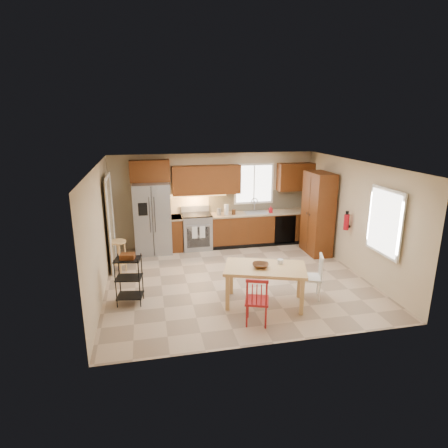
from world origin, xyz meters
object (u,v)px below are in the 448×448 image
Objects in this scene: range_stove at (197,232)px; chair_white at (311,277)px; utility_cart at (129,280)px; table_bowl at (260,268)px; chair_red at (257,300)px; bar_stool at (119,257)px; dining_table at (265,286)px; table_jar at (280,263)px; refrigerator at (152,218)px; fire_extinguisher at (346,222)px; pantry at (318,214)px; soap_bottle at (271,209)px.

range_stove reaches higher than chair_white.
utility_cart reaches higher than range_stove.
range_stove is 3.46m from table_bowl.
chair_red reaches higher than bar_stool.
table_jar reaches higher than dining_table.
bar_stool is 0.80× the size of utility_cart.
refrigerator is at bearing 139.52° from dining_table.
bar_stool is (-3.71, 2.05, -0.06)m from chair_white.
refrigerator is at bearing 119.40° from table_bowl.
fire_extinguisher reaches higher than table_jar.
table_jar reaches higher than table_bowl.
pantry is at bearing 21.93° from bar_stool.
pantry is 2.71m from chair_white.
soap_bottle is 1.31m from pantry.
table_bowl is (-0.09, 0.00, 0.37)m from dining_table.
table_bowl is at bearing -167.47° from table_jar.
fire_extinguisher is at bearing 55.13° from chair_red.
chair_red is 0.76m from table_bowl.
bar_stool reaches higher than dining_table.
soap_bottle is 3.57m from dining_table.
utility_cart is (-2.13, 1.18, 0.03)m from chair_red.
table_jar is at bearing -70.89° from range_stove.
soap_bottle is 0.25× the size of bar_stool.
refrigerator reaches higher than table_bowl.
range_stove reaches higher than table_bowl.
bar_stool is (-3.98, -1.19, -0.62)m from soap_bottle.
fire_extinguisher reaches higher than dining_table.
chair_white reaches higher than dining_table.
chair_white is 2.90× the size of table_bowl.
fire_extinguisher is at bearing 31.43° from table_jar.
bar_stool is at bearing 171.62° from fire_extinguisher.
soap_bottle is 2.27m from fire_extinguisher.
chair_white is (-1.42, -1.29, -0.66)m from fire_extinguisher.
dining_table is 1.58× the size of utility_cart.
soap_bottle is 4.28m from chair_red.
pantry is at bearing 100.78° from fire_extinguisher.
refrigerator is 2.87m from utility_cart.
fire_extinguisher is 0.41× the size of chair_white.
pantry reaches higher than range_stove.
table_jar is at bearing -14.47° from bar_stool.
refrigerator is at bearing 167.38° from pantry.
refrigerator is 3.81m from table_bowl.
fire_extinguisher is 2.03m from chair_white.
table_bowl is 2.46m from utility_cart.
dining_table is 1.70× the size of chair_red.
pantry reaches higher than bar_stool.
fire_extinguisher is at bearing 28.59° from table_bowl.
pantry is at bearing 46.60° from table_bowl.
utility_cart is at bearing 100.93° from chair_white.
bar_stool is at bearing 161.70° from dining_table.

